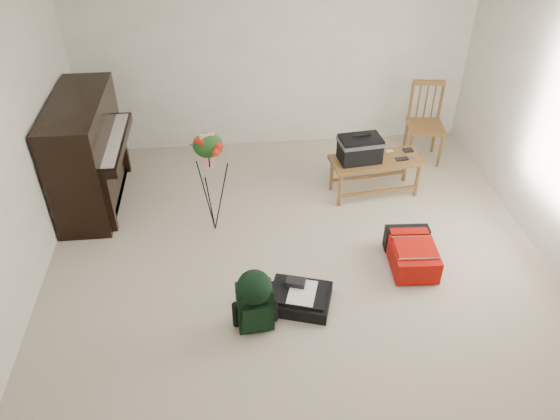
{
  "coord_description": "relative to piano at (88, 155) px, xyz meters",
  "views": [
    {
      "loc": [
        -0.6,
        -3.8,
        3.72
      ],
      "look_at": [
        -0.17,
        0.35,
        0.61
      ],
      "focal_mm": 35.0,
      "sensor_mm": 36.0,
      "label": 1
    }
  ],
  "objects": [
    {
      "name": "dining_chair",
      "position": [
        4.03,
        0.54,
        -0.11
      ],
      "size": [
        0.49,
        0.49,
        1.01
      ],
      "rotation": [
        0.0,
        0.0,
        -0.13
      ],
      "color": "brown",
      "rests_on": "floor"
    },
    {
      "name": "floor",
      "position": [
        2.19,
        -1.6,
        -0.6
      ],
      "size": [
        5.0,
        5.5,
        0.01
      ],
      "primitive_type": "cube",
      "color": "#C3B49D",
      "rests_on": "ground"
    },
    {
      "name": "black_duffel",
      "position": [
        2.13,
        -1.9,
        -0.52
      ],
      "size": [
        0.66,
        0.58,
        0.23
      ],
      "rotation": [
        0.0,
        0.0,
        -0.31
      ],
      "color": "black",
      "rests_on": "floor"
    },
    {
      "name": "ceiling",
      "position": [
        2.19,
        -1.6,
        1.9
      ],
      "size": [
        5.0,
        5.5,
        0.01
      ],
      "primitive_type": "cube",
      "color": "white",
      "rests_on": "wall_back"
    },
    {
      "name": "piano",
      "position": [
        0.0,
        0.0,
        0.0
      ],
      "size": [
        0.71,
        1.5,
        1.25
      ],
      "color": "black",
      "rests_on": "floor"
    },
    {
      "name": "bench",
      "position": [
        3.09,
        -0.18,
        -0.03
      ],
      "size": [
        1.08,
        0.53,
        0.8
      ],
      "rotation": [
        0.0,
        0.0,
        0.11
      ],
      "color": "brown",
      "rests_on": "floor"
    },
    {
      "name": "red_suitcase",
      "position": [
        3.31,
        -1.43,
        -0.46
      ],
      "size": [
        0.46,
        0.66,
        0.27
      ],
      "rotation": [
        0.0,
        0.0,
        -0.06
      ],
      "color": "red",
      "rests_on": "floor"
    },
    {
      "name": "green_backpack",
      "position": [
        1.71,
        -2.12,
        -0.26
      ],
      "size": [
        0.33,
        0.3,
        0.62
      ],
      "rotation": [
        0.0,
        0.0,
        0.09
      ],
      "color": "black",
      "rests_on": "floor"
    },
    {
      "name": "flower_stand",
      "position": [
        1.36,
        -0.69,
        -0.01
      ],
      "size": [
        0.47,
        0.47,
        1.21
      ],
      "rotation": [
        0.0,
        0.0,
        0.28
      ],
      "color": "black",
      "rests_on": "floor"
    },
    {
      "name": "wall_back",
      "position": [
        2.19,
        1.15,
        0.65
      ],
      "size": [
        5.0,
        0.04,
        2.5
      ],
      "primitive_type": "cube",
      "color": "white",
      "rests_on": "floor"
    }
  ]
}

